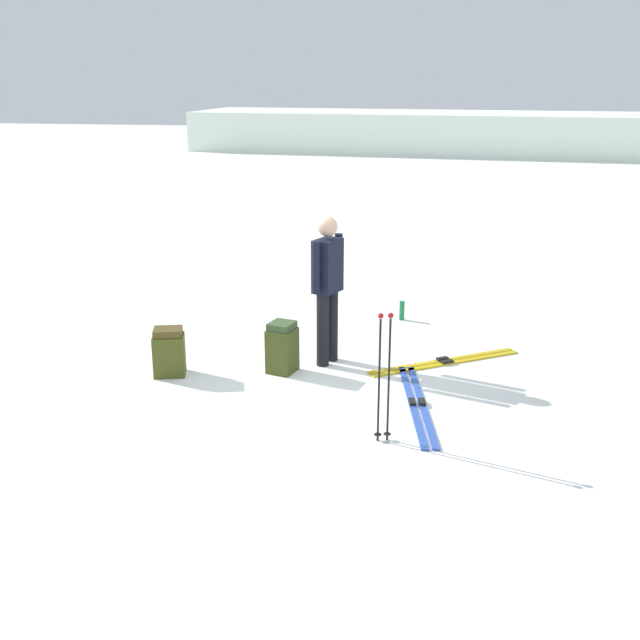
{
  "coord_description": "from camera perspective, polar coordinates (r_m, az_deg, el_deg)",
  "views": [
    {
      "loc": [
        1.28,
        -7.65,
        3.2
      ],
      "look_at": [
        0.0,
        0.0,
        0.7
      ],
      "focal_mm": 43.24,
      "sensor_mm": 36.0,
      "label": 1
    }
  ],
  "objects": [
    {
      "name": "backpack_large_dark",
      "position": [
        8.58,
        -2.82,
        -2.06
      ],
      "size": [
        0.35,
        0.36,
        0.58
      ],
      "color": "#3D4619",
      "rests_on": "ground_plane"
    },
    {
      "name": "ski_poles_planted_near",
      "position": [
        6.86,
        4.78,
        -3.77
      ],
      "size": [
        0.15,
        0.1,
        1.22
      ],
      "color": "black",
      "rests_on": "ground_plane"
    },
    {
      "name": "skier_standing",
      "position": [
        8.63,
        0.56,
        2.77
      ],
      "size": [
        0.33,
        0.53,
        1.7
      ],
      "color": "black",
      "rests_on": "ground_plane"
    },
    {
      "name": "distant_snow_ridge",
      "position": [
        33.63,
        7.85,
        13.63
      ],
      "size": [
        19.79,
        6.46,
        1.61
      ],
      "primitive_type": "cube",
      "rotation": [
        0.0,
        0.0,
        -0.08
      ],
      "color": "white",
      "rests_on": "ground_plane"
    },
    {
      "name": "thermos_bottle",
      "position": [
        10.46,
        6.08,
        0.7
      ],
      "size": [
        0.07,
        0.07,
        0.26
      ],
      "primitive_type": "cylinder",
      "color": "#156D39",
      "rests_on": "ground_plane"
    },
    {
      "name": "ski_pair_near",
      "position": [
        9.02,
        9.21,
        -3.09
      ],
      "size": [
        1.71,
        1.2,
        0.05
      ],
      "color": "gold",
      "rests_on": "ground_plane"
    },
    {
      "name": "ground_plane",
      "position": [
        8.4,
        -0.0,
        -4.55
      ],
      "size": [
        80.0,
        80.0,
        0.0
      ],
      "primitive_type": "plane",
      "color": "white"
    },
    {
      "name": "ski_pair_far",
      "position": [
        7.88,
        7.19,
        -6.17
      ],
      "size": [
        0.5,
        2.0,
        0.05
      ],
      "color": "#2D4FAC",
      "rests_on": "ground_plane"
    },
    {
      "name": "backpack_bright",
      "position": [
        8.64,
        -11.11,
        -2.36
      ],
      "size": [
        0.4,
        0.36,
        0.54
      ],
      "color": "#424818",
      "rests_on": "ground_plane"
    }
  ]
}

